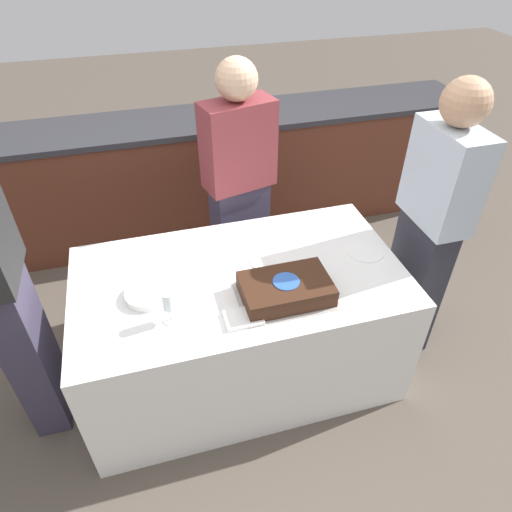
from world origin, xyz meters
The scene contains 12 objects.
ground_plane centered at (0.00, 0.00, 0.00)m, with size 14.00×14.00×0.00m, color brown.
back_counter centered at (0.00, 1.53, 0.46)m, with size 4.40×0.58×0.92m.
dining_table centered at (0.00, 0.00, 0.36)m, with size 1.62×0.90×0.72m.
cake centered at (0.17, -0.21, 0.77)m, with size 0.45×0.30×0.10m.
plate_stack centered at (-0.44, -0.04, 0.74)m, with size 0.21×0.21×0.04m.
wine_glass centered at (-0.36, -0.21, 0.83)m, with size 0.07×0.07×0.16m.
side_plate_near_cake centered at (0.17, 0.07, 0.72)m, with size 0.19×0.19×0.00m.
side_plate_right_edge centered at (0.67, 0.00, 0.72)m, with size 0.19×0.19×0.00m.
utensil_pile centered at (-0.06, -0.29, 0.73)m, with size 0.17×0.12×0.02m.
person_cutting_cake centered at (0.17, 0.67, 0.81)m, with size 0.44×0.29×1.55m.
person_seated_left centered at (-1.03, 0.00, 0.88)m, with size 0.20×0.35×1.68m.
person_seated_right centered at (1.03, 0.00, 0.83)m, with size 0.22×0.40×1.58m.
Camera 1 is at (-0.38, -1.64, 2.19)m, focal length 32.00 mm.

